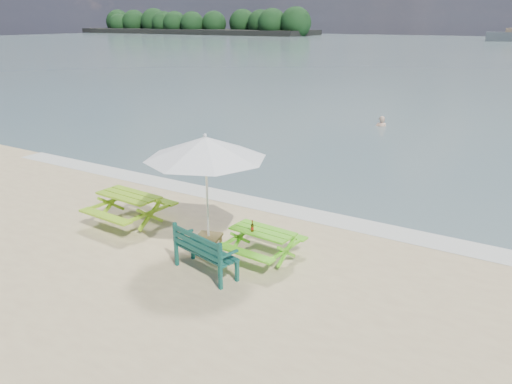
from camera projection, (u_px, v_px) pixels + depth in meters
The scene contains 9 objects.
foam_strip at pixel (274, 207), 14.20m from camera, with size 22.00×0.90×0.01m, color silver.
island_headland at pixel (193, 24), 176.44m from camera, with size 90.00×22.00×7.60m.
picnic_table_left at pixel (130, 210), 12.95m from camera, with size 1.80×1.98×0.81m.
picnic_table_right at pixel (263, 245), 11.07m from camera, with size 1.53×1.68×0.68m.
park_bench at pixel (206, 260), 10.44m from camera, with size 1.63×0.87×0.95m.
side_table at pixel (209, 242), 11.52m from camera, with size 0.67×0.67×0.35m.
patio_umbrella at pixel (206, 148), 10.78m from camera, with size 3.37×3.37×2.68m.
beer_bottle at pixel (252, 228), 10.86m from camera, with size 0.07×0.07×0.26m.
swimmer at pixel (381, 132), 25.02m from camera, with size 0.70×0.56×1.67m.
Camera 1 is at (6.50, -6.98, 5.08)m, focal length 35.00 mm.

